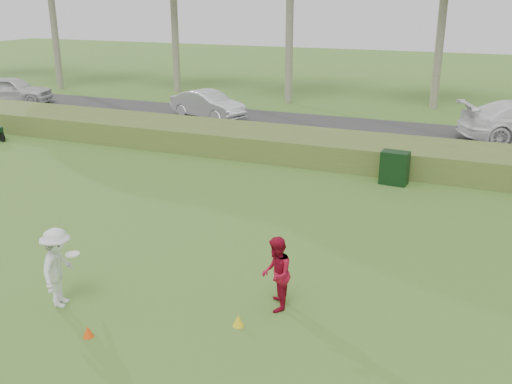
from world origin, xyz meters
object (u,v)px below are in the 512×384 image
at_px(player_red, 276,274).
at_px(cone_orange, 88,332).
at_px(player_white, 58,268).
at_px(utility_cabinet, 394,168).
at_px(car_left, 11,90).
at_px(car_mid, 208,105).
at_px(cone_yellow, 238,320).

xyz_separation_m(player_red, cone_orange, (-2.78, -2.28, -0.64)).
distance_m(player_white, utility_cabinet, 11.50).
xyz_separation_m(cone_orange, car_left, (-19.29, 17.55, 0.72)).
distance_m(player_white, car_mid, 18.40).
relative_size(player_red, utility_cabinet, 1.37).
xyz_separation_m(cone_orange, car_mid, (-7.01, 18.20, 0.63)).
height_order(cone_yellow, car_mid, car_mid).
bearing_deg(player_white, car_left, 29.09).
relative_size(player_white, utility_cabinet, 1.48).
xyz_separation_m(player_white, car_left, (-18.07, 16.82, 0.01)).
height_order(car_left, car_mid, car_left).
bearing_deg(car_left, car_mid, -106.89).
relative_size(player_white, player_red, 1.09).
bearing_deg(car_left, cone_yellow, -146.67).
relative_size(cone_yellow, car_mid, 0.06).
height_order(cone_orange, cone_yellow, cone_yellow).
relative_size(player_white, car_mid, 0.40).
height_order(utility_cabinet, car_mid, car_mid).
bearing_deg(utility_cabinet, player_white, -110.58).
height_order(player_white, cone_orange, player_white).
bearing_deg(player_white, cone_yellow, -97.53).
bearing_deg(cone_orange, player_red, 39.31).
distance_m(player_red, car_left, 26.84).
relative_size(player_white, cone_yellow, 6.98).
bearing_deg(utility_cabinet, cone_orange, -103.66).
bearing_deg(utility_cabinet, car_mid, 150.06).
xyz_separation_m(cone_yellow, utility_cabinet, (1.14, 9.82, 0.43)).
xyz_separation_m(player_red, car_left, (-22.07, 15.27, 0.08)).
xyz_separation_m(player_red, cone_yellow, (-0.42, -0.88, -0.64)).
relative_size(cone_orange, utility_cabinet, 0.20).
xyz_separation_m(player_red, utility_cabinet, (0.72, 8.94, -0.20)).
distance_m(cone_orange, car_mid, 19.52).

